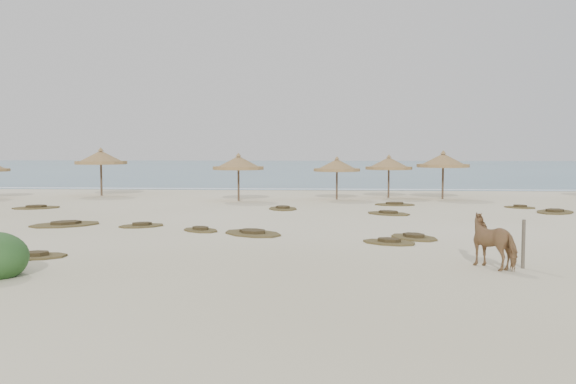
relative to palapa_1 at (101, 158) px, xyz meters
name	(u,v)px	position (x,y,z in m)	size (l,w,h in m)	color
ground	(261,242)	(12.22, -19.08, -2.37)	(160.00, 160.00, 0.00)	beige
ocean	(315,168)	(12.22, 55.92, -2.37)	(200.00, 100.00, 0.01)	#285C78
foam_line	(300,189)	(12.22, 6.92, -2.37)	(70.00, 0.60, 0.01)	white
palapa_1	(101,158)	(0.00, 0.00, 0.00)	(3.44, 3.44, 3.06)	#4E3B28
palapa_2	(238,164)	(9.24, -3.41, -0.24)	(3.20, 3.20, 2.75)	#4E3B28
palapa_3	(337,166)	(14.84, -2.08, -0.40)	(3.07, 3.07, 2.55)	#4E3B28
palapa_4	(443,161)	(21.10, -1.24, -0.14)	(3.86, 3.86, 2.89)	#4E3B28
palapa_5	(389,164)	(17.99, -0.52, -0.33)	(3.21, 3.21, 2.64)	#4E3B28
horse	(495,241)	(18.65, -23.12, -1.70)	(0.73, 1.60, 1.35)	#916242
fence_post_near	(523,244)	(19.33, -23.19, -1.75)	(0.09, 0.09, 1.24)	brown
scrub_1	(65,224)	(4.08, -15.22, -2.32)	(3.27, 3.13, 0.16)	brown
scrub_2	(142,225)	(7.19, -15.42, -2.32)	(2.12, 1.97, 0.16)	brown
scrub_3	(388,213)	(17.11, -10.20, -2.32)	(2.56, 2.48, 0.16)	brown
scrub_4	(414,237)	(17.27, -17.99, -2.32)	(2.07, 2.31, 0.16)	brown
scrub_5	(555,212)	(24.97, -8.93, -2.32)	(2.59, 2.94, 0.16)	brown
scrub_6	(36,207)	(-0.27, -8.47, -2.32)	(2.75, 2.42, 0.16)	brown
scrub_7	(395,204)	(17.86, -5.53, -2.32)	(2.21, 1.53, 0.16)	brown
scrub_9	(253,233)	(11.73, -17.32, -2.32)	(2.86, 2.82, 0.16)	brown
scrub_10	(520,207)	(24.01, -6.71, -2.32)	(1.88, 1.72, 0.16)	brown
scrub_11	(35,256)	(6.27, -22.44, -2.32)	(1.95, 1.52, 0.16)	brown
scrub_12	(389,242)	(16.33, -19.16, -2.32)	(2.10, 1.87, 0.16)	brown
scrub_13	(283,208)	(12.12, -8.13, -2.32)	(1.73, 2.33, 0.16)	brown
scrub_14	(201,230)	(9.73, -16.57, -2.32)	(1.86, 1.85, 0.16)	brown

